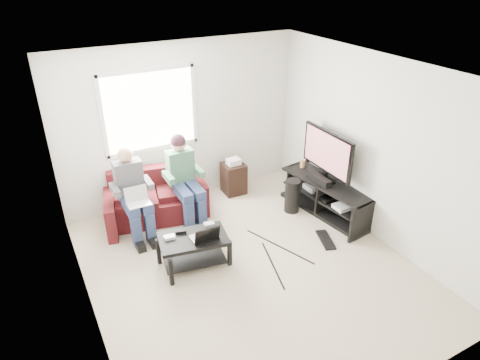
% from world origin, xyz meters
% --- Properties ---
extents(floor, '(4.50, 4.50, 0.00)m').
position_xyz_m(floor, '(0.00, 0.00, 0.00)').
color(floor, tan).
rests_on(floor, ground).
extents(ceiling, '(4.50, 4.50, 0.00)m').
position_xyz_m(ceiling, '(0.00, 0.00, 2.60)').
color(ceiling, white).
rests_on(ceiling, wall_back).
extents(wall_back, '(4.50, 0.00, 4.50)m').
position_xyz_m(wall_back, '(0.00, 2.25, 1.30)').
color(wall_back, silver).
rests_on(wall_back, floor).
extents(wall_front, '(4.50, 0.00, 4.50)m').
position_xyz_m(wall_front, '(0.00, -2.25, 1.30)').
color(wall_front, silver).
rests_on(wall_front, floor).
extents(wall_left, '(0.00, 4.50, 4.50)m').
position_xyz_m(wall_left, '(-2.00, 0.00, 1.30)').
color(wall_left, silver).
rests_on(wall_left, floor).
extents(wall_right, '(0.00, 4.50, 4.50)m').
position_xyz_m(wall_right, '(2.00, 0.00, 1.30)').
color(wall_right, silver).
rests_on(wall_right, floor).
extents(window, '(1.48, 0.04, 1.28)m').
position_xyz_m(window, '(-0.50, 2.23, 1.60)').
color(window, white).
rests_on(window, wall_back).
extents(sofa, '(1.76, 1.01, 0.76)m').
position_xyz_m(sofa, '(-0.67, 1.81, 0.29)').
color(sofa, '#4A1218').
rests_on(sofa, floor).
extents(person_left, '(0.40, 0.70, 1.30)m').
position_xyz_m(person_left, '(-1.07, 1.56, 0.71)').
color(person_left, navy).
rests_on(person_left, sofa).
extents(person_right, '(0.40, 0.71, 1.35)m').
position_xyz_m(person_right, '(-0.27, 1.58, 0.77)').
color(person_right, navy).
rests_on(person_right, sofa).
extents(laptop_silver, '(0.38, 0.33, 0.24)m').
position_xyz_m(laptop_silver, '(-1.07, 1.29, 0.67)').
color(laptop_silver, silver).
rests_on(laptop_silver, person_left).
extents(coffee_table, '(0.96, 0.69, 0.44)m').
position_xyz_m(coffee_table, '(-0.62, 0.42, 0.32)').
color(coffee_table, black).
rests_on(coffee_table, floor).
extents(laptop_black, '(0.40, 0.33, 0.24)m').
position_xyz_m(laptop_black, '(-0.50, 0.34, 0.56)').
color(laptop_black, black).
rests_on(laptop_black, coffee_table).
extents(controller_a, '(0.15, 0.11, 0.04)m').
position_xyz_m(controller_a, '(-0.90, 0.54, 0.46)').
color(controller_a, silver).
rests_on(controller_a, coffee_table).
extents(controller_b, '(0.16, 0.13, 0.04)m').
position_xyz_m(controller_b, '(-0.72, 0.60, 0.46)').
color(controller_b, black).
rests_on(controller_b, coffee_table).
extents(controller_c, '(0.15, 0.11, 0.04)m').
position_xyz_m(controller_c, '(-0.32, 0.57, 0.46)').
color(controller_c, gray).
rests_on(controller_c, coffee_table).
extents(tv_stand, '(0.72, 1.71, 0.55)m').
position_xyz_m(tv_stand, '(1.77, 0.63, 0.24)').
color(tv_stand, black).
rests_on(tv_stand, floor).
extents(tv, '(0.12, 1.10, 0.81)m').
position_xyz_m(tv, '(1.77, 0.73, 1.01)').
color(tv, black).
rests_on(tv, tv_stand).
extents(soundbar, '(0.12, 0.50, 0.10)m').
position_xyz_m(soundbar, '(1.65, 0.73, 0.60)').
color(soundbar, black).
rests_on(soundbar, tv_stand).
extents(drink_cup, '(0.08, 0.08, 0.12)m').
position_xyz_m(drink_cup, '(1.72, 1.26, 0.61)').
color(drink_cup, tan).
rests_on(drink_cup, tv_stand).
extents(console_white, '(0.30, 0.22, 0.06)m').
position_xyz_m(console_white, '(1.77, 0.23, 0.32)').
color(console_white, silver).
rests_on(console_white, tv_stand).
extents(console_grey, '(0.34, 0.26, 0.08)m').
position_xyz_m(console_grey, '(1.77, 0.93, 0.33)').
color(console_grey, gray).
rests_on(console_grey, tv_stand).
extents(console_black, '(0.38, 0.30, 0.07)m').
position_xyz_m(console_black, '(1.77, 0.58, 0.32)').
color(console_black, black).
rests_on(console_black, tv_stand).
extents(subwoofer, '(0.24, 0.24, 0.55)m').
position_xyz_m(subwoofer, '(1.31, 0.93, 0.28)').
color(subwoofer, black).
rests_on(subwoofer, floor).
extents(keyboard_floor, '(0.31, 0.50, 0.03)m').
position_xyz_m(keyboard_floor, '(1.28, 0.00, 0.01)').
color(keyboard_floor, black).
rests_on(keyboard_floor, floor).
extents(end_table, '(0.36, 0.36, 0.64)m').
position_xyz_m(end_table, '(0.76, 1.92, 0.29)').
color(end_table, black).
rests_on(end_table, floor).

